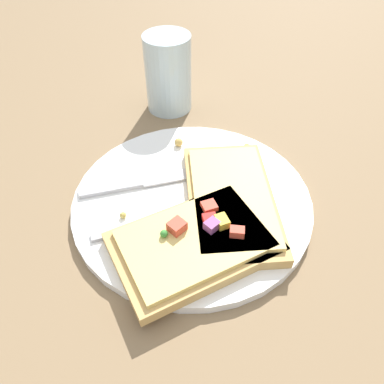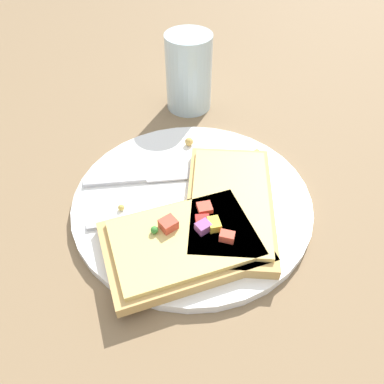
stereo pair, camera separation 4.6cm
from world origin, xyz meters
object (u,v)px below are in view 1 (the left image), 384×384
pizza_slice_main (231,199)px  pizza_slice_corner (194,243)px  knife (149,181)px  drinking_glass (168,74)px  plate (192,201)px  fork (184,215)px

pizza_slice_main → pizza_slice_corner: bearing=141.1°
knife → pizza_slice_main: pizza_slice_main is taller
drinking_glass → plate: bearing=-109.4°
plate → knife: 0.06m
knife → pizza_slice_main: bearing=-35.9°
pizza_slice_corner → knife: bearing=91.3°
plate → fork: (-0.02, -0.02, 0.01)m
plate → pizza_slice_main: size_ratio=1.37×
drinking_glass → knife: bearing=-124.3°
knife → pizza_slice_corner: pizza_slice_corner is taller
pizza_slice_corner → pizza_slice_main: bearing=27.9°
knife → drinking_glass: bearing=69.9°
fork → drinking_glass: drinking_glass is taller
fork → knife: size_ratio=0.93×
fork → pizza_slice_corner: pizza_slice_corner is taller
plate → pizza_slice_corner: pizza_slice_corner is taller
pizza_slice_corner → drinking_glass: bearing=69.9°
pizza_slice_corner → plate: bearing=64.2°
plate → knife: knife is taller
drinking_glass → pizza_slice_main: bearing=-99.2°
plate → drinking_glass: (0.07, 0.21, 0.05)m
pizza_slice_corner → drinking_glass: drinking_glass is taller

